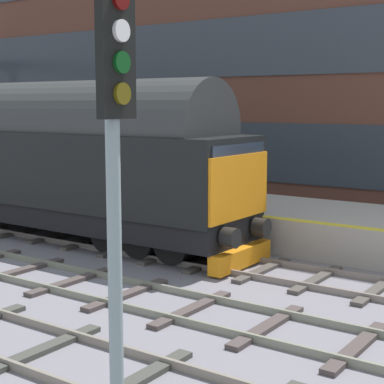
# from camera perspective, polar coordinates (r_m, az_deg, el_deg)

# --- Properties ---
(ground_plane) EXTENTS (140.00, 140.00, 0.00)m
(ground_plane) POSITION_cam_1_polar(r_m,az_deg,el_deg) (18.50, -8.94, -4.60)
(ground_plane) COLOR slate
(ground_plane) RESTS_ON ground
(track_main) EXTENTS (2.50, 60.00, 0.15)m
(track_main) POSITION_cam_1_polar(r_m,az_deg,el_deg) (18.48, -8.95, -4.43)
(track_main) COLOR gray
(track_main) RESTS_ON ground
(track_adjacent_west) EXTENTS (2.50, 60.00, 0.15)m
(track_adjacent_west) POSITION_cam_1_polar(r_m,az_deg,el_deg) (16.31, -17.17, -6.38)
(track_adjacent_west) COLOR gray
(track_adjacent_west) RESTS_ON ground
(station_platform) EXTENTS (4.00, 44.00, 1.01)m
(station_platform) POSITION_cam_1_polar(r_m,az_deg,el_deg) (21.08, -2.18, -1.55)
(station_platform) COLOR #ACA59D
(station_platform) RESTS_ON ground
(station_building) EXTENTS (5.91, 30.53, 15.96)m
(station_building) POSITION_cam_1_polar(r_m,az_deg,el_deg) (29.91, -1.11, 15.68)
(station_building) COLOR brown
(station_building) RESTS_ON ground
(diesel_locomotive) EXTENTS (2.74, 17.76, 4.68)m
(diesel_locomotive) POSITION_cam_1_polar(r_m,az_deg,el_deg) (20.91, -16.57, 3.50)
(diesel_locomotive) COLOR black
(diesel_locomotive) RESTS_ON ground
(signal_post_mid) EXTENTS (0.44, 0.22, 5.16)m
(signal_post_mid) POSITION_cam_1_polar(r_m,az_deg,el_deg) (5.89, -7.02, 1.35)
(signal_post_mid) COLOR gray
(signal_post_mid) RESTS_ON ground
(platform_number_sign) EXTENTS (0.10, 0.44, 1.64)m
(platform_number_sign) POSITION_cam_1_polar(r_m,az_deg,el_deg) (17.92, 1.59, 1.95)
(platform_number_sign) COLOR slate
(platform_number_sign) RESTS_ON station_platform
(waiting_passenger) EXTENTS (0.45, 0.48, 1.64)m
(waiting_passenger) POSITION_cam_1_polar(r_m,az_deg,el_deg) (23.50, -9.76, 3.00)
(waiting_passenger) COLOR #2F2C3E
(waiting_passenger) RESTS_ON station_platform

